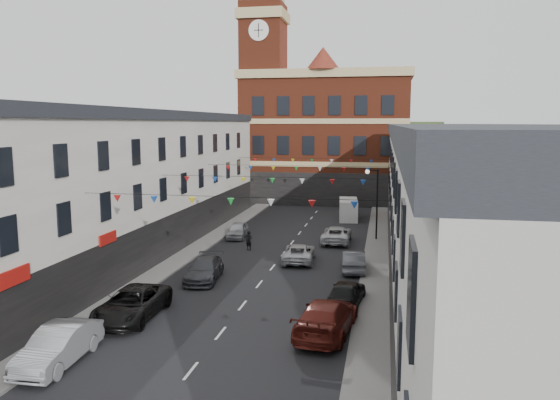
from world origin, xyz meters
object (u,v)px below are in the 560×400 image
Objects in this scene: street_lamp at (374,195)px; car_left_b at (58,346)px; car_left_d at (204,270)px; car_left_e at (238,230)px; moving_car at (299,253)px; pedestrian at (249,241)px; car_right_e at (354,261)px; car_right_c at (326,317)px; car_right_d at (347,292)px; car_left_c at (132,304)px; white_van at (348,210)px; car_right_f at (337,234)px.

street_lamp is 1.27× the size of car_left_b.
car_left_d reaches higher than car_left_e.
pedestrian reaches higher than moving_car.
car_left_b is 19.89m from car_right_e.
car_left_b is 11.64m from car_right_c.
street_lamp is at bearing 50.12° from pedestrian.
car_right_d is at bearing -24.66° from car_left_d.
pedestrian is at bearing 80.90° from car_left_c.
car_right_c is at bearing -69.22° from car_left_e.
car_left_c reaches higher than car_right_d.
car_right_c reaches higher than car_right_d.
moving_car is at bearing -58.80° from car_right_d.
white_van is (2.29, 17.90, 0.39)m from moving_car.
car_left_d is (1.90, 12.65, -0.10)m from car_left_b.
car_right_c is 1.13× the size of car_right_f.
pedestrian is at bearing -47.23° from car_right_d.
car_left_c is at bearing -77.21° from pedestrian.
car_left_c is at bearing -118.81° from street_lamp.
car_right_e is at bearing 54.49° from car_left_b.
pedestrian is (-6.44, -4.04, 0.07)m from car_right_f.
pedestrian is (2.10, -4.35, 0.10)m from car_left_e.
white_van is at bearing -88.59° from car_right_e.
car_left_c reaches higher than car_left_e.
car_right_f reaches higher than moving_car.
car_left_b is 0.86× the size of car_left_c.
street_lamp reaches higher than white_van.
car_left_c is at bearing 66.03° from car_right_f.
car_left_e is 9.55m from moving_car.
moving_car is at bearing -11.28° from pedestrian.
car_left_e is 13.69m from car_right_e.
car_right_c reaches higher than car_right_f.
street_lamp is 3.97× the size of pedestrian.
car_right_d reaches higher than car_right_e.
moving_car is 0.99× the size of white_van.
car_left_b is at bearing -76.66° from pedestrian.
street_lamp reaches higher than car_right_f.
car_right_d is (9.10, -3.04, 0.02)m from car_left_d.
pedestrian reaches higher than car_right_d.
car_left_c reaches higher than car_right_f.
car_right_e is (9.10, 3.92, 0.01)m from car_left_d.
car_right_f is at bearing 53.82° from car_left_d.
car_left_b is at bearing 52.91° from car_right_e.
white_van reaches higher than pedestrian.
car_right_e is at bearing 151.59° from moving_car.
car_left_e is at bearing -43.87° from car_right_e.
car_right_d reaches higher than car_left_e.
white_van is at bearing 73.69° from car_left_b.
car_right_d is 14.18m from pedestrian.
car_right_e is 0.90× the size of white_van.
car_right_d is 0.98× the size of car_right_e.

